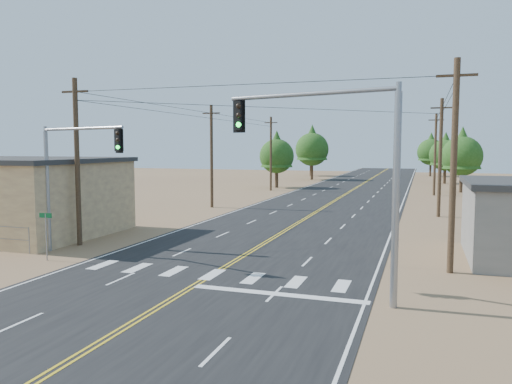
% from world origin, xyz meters
% --- Properties ---
extents(ground, '(220.00, 220.00, 0.00)m').
position_xyz_m(ground, '(0.00, 0.00, 0.00)').
color(ground, '#8E714C').
rests_on(ground, ground).
extents(road, '(15.00, 200.00, 0.02)m').
position_xyz_m(road, '(0.00, 30.00, 0.01)').
color(road, black).
rests_on(road, ground).
extents(utility_pole_left_near, '(1.80, 0.30, 10.00)m').
position_xyz_m(utility_pole_left_near, '(-10.50, 12.00, 5.12)').
color(utility_pole_left_near, '#4C3826').
rests_on(utility_pole_left_near, ground).
extents(utility_pole_left_mid, '(1.80, 0.30, 10.00)m').
position_xyz_m(utility_pole_left_mid, '(-10.50, 32.00, 5.12)').
color(utility_pole_left_mid, '#4C3826').
rests_on(utility_pole_left_mid, ground).
extents(utility_pole_left_far, '(1.80, 0.30, 10.00)m').
position_xyz_m(utility_pole_left_far, '(-10.50, 52.00, 5.12)').
color(utility_pole_left_far, '#4C3826').
rests_on(utility_pole_left_far, ground).
extents(utility_pole_right_near, '(1.80, 0.30, 10.00)m').
position_xyz_m(utility_pole_right_near, '(10.50, 12.00, 5.12)').
color(utility_pole_right_near, '#4C3826').
rests_on(utility_pole_right_near, ground).
extents(utility_pole_right_mid, '(1.80, 0.30, 10.00)m').
position_xyz_m(utility_pole_right_mid, '(10.50, 32.00, 5.12)').
color(utility_pole_right_mid, '#4C3826').
rests_on(utility_pole_right_mid, ground).
extents(utility_pole_right_far, '(1.80, 0.30, 10.00)m').
position_xyz_m(utility_pole_right_far, '(10.50, 52.00, 5.12)').
color(utility_pole_right_far, '#4C3826').
rests_on(utility_pole_right_far, ground).
extents(signal_mast_left, '(6.37, 2.13, 7.09)m').
position_xyz_m(signal_mast_left, '(-9.14, 9.45, 4.85)').
color(signal_mast_left, gray).
rests_on(signal_mast_left, ground).
extents(signal_mast_right, '(7.24, 2.13, 8.26)m').
position_xyz_m(signal_mast_right, '(6.15, 6.37, 5.63)').
color(signal_mast_right, gray).
rests_on(signal_mast_right, ground).
extents(street_sign, '(0.75, 0.08, 2.51)m').
position_xyz_m(street_sign, '(-9.43, 8.00, 1.68)').
color(street_sign, gray).
rests_on(street_sign, ground).
extents(tree_left_near, '(5.01, 5.01, 8.36)m').
position_xyz_m(tree_left_near, '(-11.13, 57.02, 5.11)').
color(tree_left_near, '#3F2D1E').
rests_on(tree_left_near, ground).
extents(tree_left_mid, '(5.99, 5.99, 9.99)m').
position_xyz_m(tree_left_mid, '(-10.02, 76.15, 6.11)').
color(tree_left_mid, '#3F2D1E').
rests_on(tree_left_mid, ground).
extents(tree_left_far, '(4.92, 4.92, 8.21)m').
position_xyz_m(tree_left_far, '(-12.81, 88.03, 5.02)').
color(tree_left_far, '#3F2D1E').
rests_on(tree_left_far, ground).
extents(tree_right_near, '(5.18, 5.18, 8.63)m').
position_xyz_m(tree_right_near, '(13.91, 57.30, 5.28)').
color(tree_right_near, '#3F2D1E').
rests_on(tree_right_near, ground).
extents(tree_right_mid, '(5.03, 5.03, 8.39)m').
position_xyz_m(tree_right_mid, '(12.49, 73.24, 5.13)').
color(tree_right_mid, '#3F2D1E').
rests_on(tree_right_mid, ground).
extents(tree_right_far, '(5.35, 5.35, 8.91)m').
position_xyz_m(tree_right_far, '(10.54, 94.16, 5.45)').
color(tree_right_far, '#3F2D1E').
rests_on(tree_right_far, ground).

